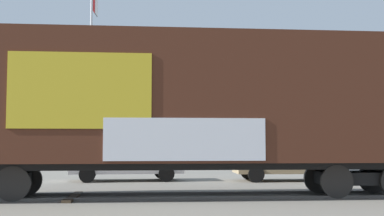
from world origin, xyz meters
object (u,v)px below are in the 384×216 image
Objects in this scene: freight_car at (178,102)px; parked_car_white at (125,159)px; parked_car_tan at (286,159)px; flagpole at (92,50)px.

parked_car_white is (-1.77, 6.71, -1.82)m from freight_car.
parked_car_tan is (4.84, 6.10, -1.82)m from freight_car.
parked_car_white is at bearing 174.75° from parked_car_tan.
flagpole reaches higher than freight_car.
parked_car_tan is at bearing -5.25° from parked_car_white.
parked_car_white is at bearing -70.40° from flagpole.
flagpole is at bearing 144.40° from parked_car_tan.
flagpole reaches higher than parked_car_tan.
parked_car_white is at bearing 104.79° from freight_car.
parked_car_white is (1.97, -5.54, -5.58)m from flagpole.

